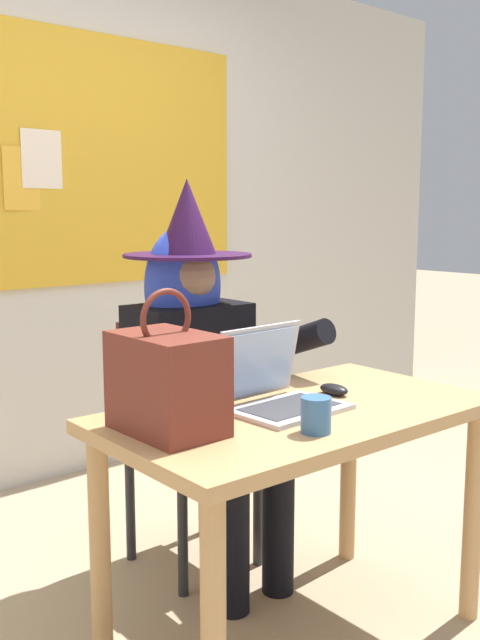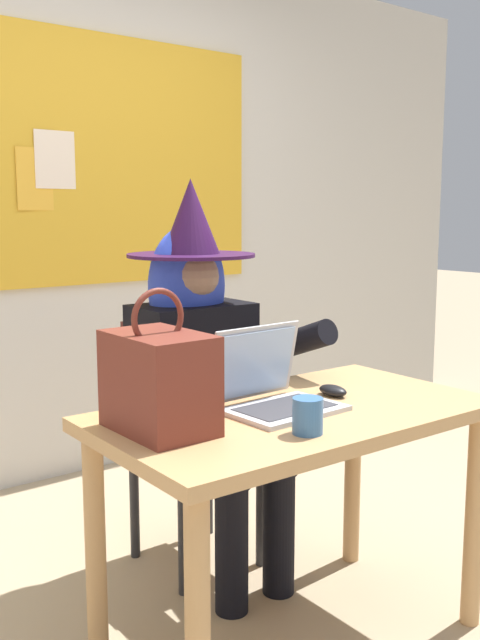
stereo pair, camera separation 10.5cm
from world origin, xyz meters
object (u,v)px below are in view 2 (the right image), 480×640
person_costumed (202,357)px  laptop (273,391)px  desk_main (295,445)px  chair_at_desk (184,425)px  coffee_mug (308,416)px  computer_mouse (332,390)px  handbag (159,381)px

person_costumed → laptop: bearing=-10.9°
person_costumed → laptop: 0.53m
desk_main → laptop: (-0.05, 0.04, 0.16)m
chair_at_desk → desk_main: bearing=-4.5°
coffee_mug → laptop: bearing=69.9°
laptop → desk_main: bearing=-42.8°
coffee_mug → desk_main: bearing=54.9°
desk_main → computer_mouse: 0.23m
person_costumed → coffee_mug: 0.78m
person_costumed → coffee_mug: size_ratio=14.96×
chair_at_desk → person_costumed: bearing=-0.4°
desk_main → chair_at_desk: bearing=84.4°
desk_main → coffee_mug: bearing=-125.1°
chair_at_desk → laptop: (-0.12, -0.64, 0.28)m
person_costumed → handbag: bearing=-43.0°
desk_main → computer_mouse: bearing=11.0°
chair_at_desk → laptop: size_ratio=2.73×
computer_mouse → handbag: size_ratio=0.28×
handbag → laptop: bearing=-3.3°
person_costumed → handbag: size_ratio=3.76×
chair_at_desk → person_costumed: person_costumed is taller
desk_main → chair_at_desk: 0.70m
person_costumed → computer_mouse: size_ratio=13.66×
desk_main → person_costumed: (0.06, 0.56, 0.17)m
chair_at_desk → coffee_mug: (-0.20, -0.88, 0.27)m
person_costumed → desk_main: bearing=-5.0°
person_costumed → laptop: (-0.11, -0.52, -0.00)m
desk_main → handbag: size_ratio=3.12×
laptop → handbag: size_ratio=0.88×
person_costumed → computer_mouse: 0.54m
chair_at_desk → computer_mouse: bearing=11.9°
desk_main → person_costumed: size_ratio=0.83×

